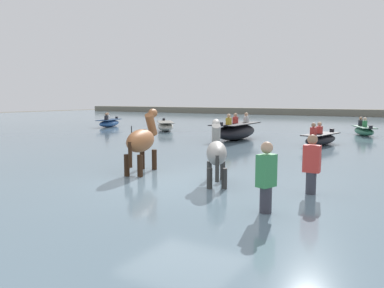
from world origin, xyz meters
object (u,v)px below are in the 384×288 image
Objects in this scene: boat_near_port at (321,139)px; channel_buoy at (132,138)px; horse_lead_chestnut at (142,142)px; horse_trailing_grey at (217,155)px; boat_mid_channel at (236,131)px; boat_distant_west at (109,123)px; boat_far_offshore at (364,131)px; person_onlooker_left at (311,173)px; boat_mid_outer at (165,126)px; person_wading_mid at (266,187)px.

boat_near_port is 8.01m from channel_buoy.
horse_trailing_grey is (2.25, -0.20, -0.12)m from horse_lead_chestnut.
boat_mid_channel is at bearing 98.38° from horse_lead_chestnut.
boat_mid_channel reaches higher than boat_distant_west.
boat_near_port is at bearing 23.55° from channel_buoy.
boat_far_offshore is 1.57× the size of person_onlooker_left.
person_onlooker_left reaches higher than boat_mid_outer.
horse_lead_chestnut is 13.10m from boat_mid_outer.
horse_trailing_grey reaches higher than person_onlooker_left.
boat_distant_west is at bearing -171.94° from boat_far_offshore.
boat_near_port is at bearing 87.49° from horse_trailing_grey.
boat_far_offshore is at bearing 46.54° from channel_buoy.
boat_near_port reaches higher than channel_buoy.
boat_distant_west is 3.96× the size of channel_buoy.
horse_trailing_grey is 2.58× the size of channel_buoy.
person_onlooker_left is (1.68, -8.52, 0.17)m from boat_near_port.
person_wading_mid is (3.97, -1.76, -0.35)m from horse_lead_chestnut.
horse_lead_chestnut reaches higher than boat_mid_outer.
boat_mid_outer is 0.97× the size of boat_distant_west.
horse_lead_chestnut is 8.71m from boat_mid_channel.
boat_near_port is at bearing -15.38° from boat_mid_outer.
horse_lead_chestnut is 0.59× the size of boat_mid_channel.
horse_trailing_grey is 9.49m from boat_mid_channel.
boat_mid_channel is 7.27m from boat_far_offshore.
boat_mid_outer is (-9.23, 11.27, -0.38)m from horse_trailing_grey.
person_onlooker_left is at bearing 78.76° from person_wading_mid.
boat_mid_channel reaches higher than boat_near_port.
horse_trailing_grey is 18.72m from boat_distant_west.
horse_trailing_grey is 0.53× the size of boat_mid_channel.
horse_trailing_grey is 0.73× the size of boat_near_port.
channel_buoy is at bearing -68.76° from boat_mid_outer.
horse_trailing_grey is 1.13× the size of person_onlooker_left.
boat_distant_west is at bearing 144.16° from person_onlooker_left.
horse_lead_chestnut reaches higher than boat_far_offshore.
horse_trailing_grey is at bearing 137.75° from person_wading_mid.
person_onlooker_left reaches higher than boat_distant_west.
horse_lead_chestnut is 0.81× the size of boat_near_port.
channel_buoy is (-9.02, 5.32, -0.26)m from person_onlooker_left.
boat_mid_channel is at bearing 122.63° from person_onlooker_left.
boat_mid_channel is at bearing 116.80° from person_wading_mid.
horse_trailing_grey is 1.13× the size of person_wading_mid.
boat_mid_channel reaches higher than boat_mid_outer.
person_wading_mid is at bearing -23.94° from horse_lead_chestnut.
boat_distant_west is at bearing 138.56° from channel_buoy.
person_wading_mid reaches higher than boat_far_offshore.
boat_mid_outer is at bearing 122.25° from horse_lead_chestnut.
horse_lead_chestnut is 0.81× the size of boat_far_offshore.
boat_mid_outer is (-6.99, 11.07, -0.51)m from horse_lead_chestnut.
horse_trailing_grey reaches higher than boat_distant_west.
boat_near_port is (3.89, -0.18, -0.13)m from boat_mid_channel.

